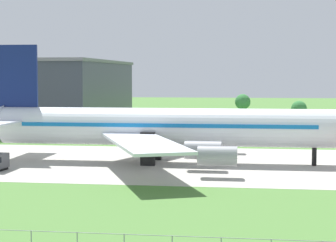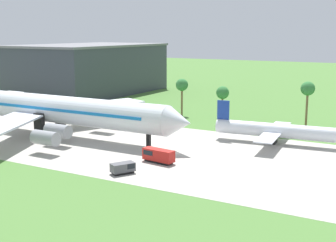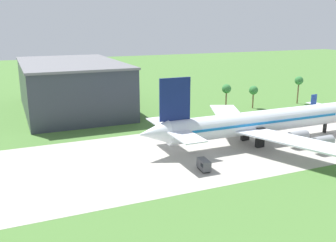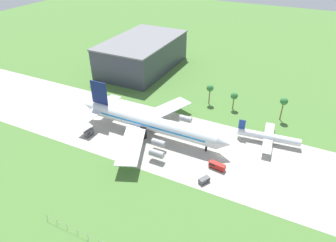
# 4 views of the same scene
# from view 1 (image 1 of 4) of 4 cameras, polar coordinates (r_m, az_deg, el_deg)

# --- Properties ---
(jet_airliner) EXTENTS (72.04, 58.44, 20.47)m
(jet_airliner) POSITION_cam_1_polar(r_m,az_deg,el_deg) (104.70, -0.72, -0.58)
(jet_airliner) COLOR silver
(jet_airliner) RESTS_ON ground_plane
(terminal_building) EXTENTS (36.72, 61.20, 19.23)m
(terminal_building) POSITION_cam_1_polar(r_m,az_deg,el_deg) (177.38, -10.99, 2.49)
(terminal_building) COLOR #333842
(terminal_building) RESTS_ON ground_plane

